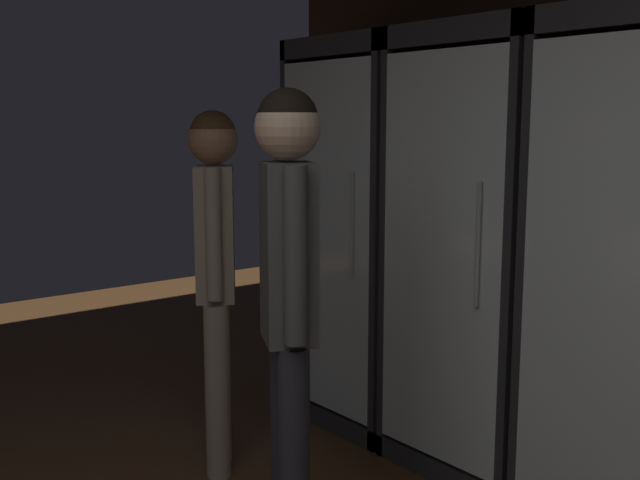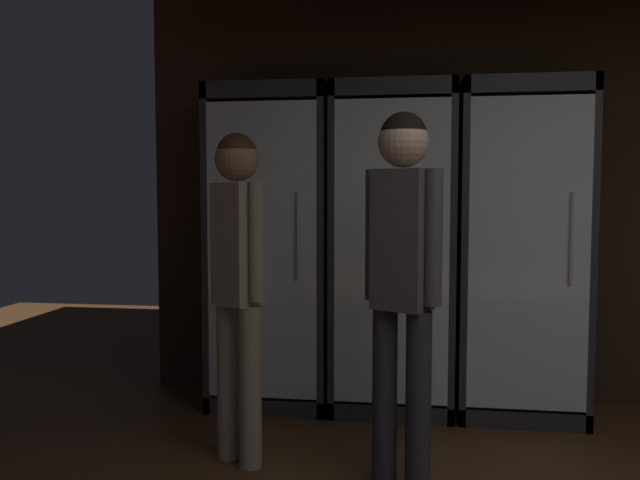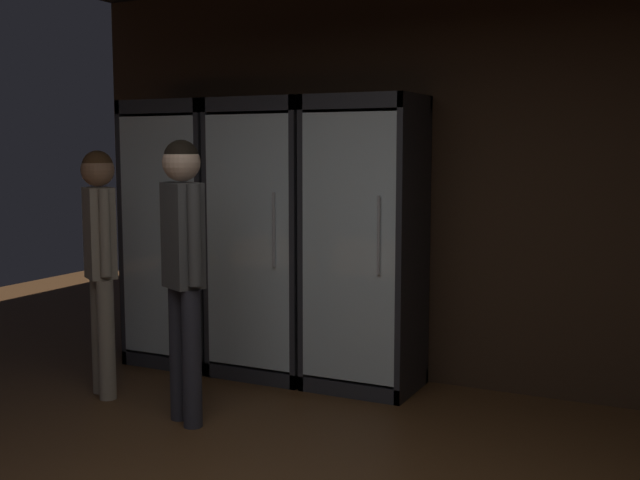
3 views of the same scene
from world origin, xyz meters
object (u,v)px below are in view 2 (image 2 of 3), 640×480
cooler_left (393,252)px  cooler_center (519,253)px  cooler_far_left (273,250)px  shopper_far (238,263)px  shopper_near (402,260)px

cooler_left → cooler_center: (0.75, 0.00, 0.00)m
cooler_far_left → cooler_center: (1.51, -0.00, 0.00)m
cooler_far_left → shopper_far: bearing=-87.8°
cooler_far_left → shopper_far: (0.04, -0.98, 0.02)m
cooler_far_left → shopper_far: size_ratio=1.22×
shopper_near → shopper_far: size_ratio=1.04×
cooler_left → shopper_near: cooler_left is taller
shopper_near → shopper_far: bearing=166.5°
cooler_left → cooler_far_left: bearing=180.0°
cooler_left → shopper_near: bearing=-86.1°
cooler_left → shopper_near: (0.08, -1.17, 0.07)m
cooler_center → shopper_far: cooler_center is taller
shopper_near → cooler_left: bearing=93.9°
cooler_left → cooler_center: size_ratio=1.00×
shopper_near → shopper_far: 0.82m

